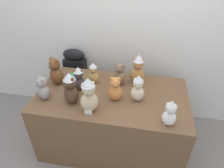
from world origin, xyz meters
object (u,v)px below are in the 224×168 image
(teddy_bear_snow, at_px, (170,113))
(teddy_bear_chestnut, at_px, (56,72))
(party_cup_green, at_px, (75,79))
(teddy_bear_mocha, at_px, (120,75))
(teddy_bear_caramel, at_px, (138,69))
(instrument_case, at_px, (77,80))
(teddy_bear_cocoa, at_px, (71,89))
(teddy_bear_cream, at_px, (138,89))
(teddy_bear_ash, at_px, (43,89))
(teddy_bear_charcoal, at_px, (79,79))
(teddy_bear_ginger, at_px, (115,90))
(teddy_bear_sand, at_px, (89,95))
(teddy_bear_honey, at_px, (93,73))
(display_table, at_px, (112,120))

(teddy_bear_snow, relative_size, teddy_bear_chestnut, 0.82)
(party_cup_green, bearing_deg, teddy_bear_chestnut, -166.30)
(teddy_bear_mocha, xyz_separation_m, party_cup_green, (-0.48, -0.07, -0.06))
(teddy_bear_caramel, xyz_separation_m, teddy_bear_snow, (0.31, -0.58, -0.04))
(teddy_bear_chestnut, bearing_deg, instrument_case, 111.07)
(teddy_bear_cocoa, relative_size, teddy_bear_cream, 1.17)
(teddy_bear_ash, relative_size, teddy_bear_charcoal, 0.92)
(teddy_bear_ash, height_order, teddy_bear_snow, teddy_bear_snow)
(instrument_case, distance_m, teddy_bear_ginger, 0.98)
(teddy_bear_mocha, bearing_deg, teddy_bear_sand, -83.44)
(teddy_bear_mocha, xyz_separation_m, teddy_bear_chestnut, (-0.66, -0.11, 0.02))
(teddy_bear_charcoal, bearing_deg, teddy_bear_snow, -30.58)
(teddy_bear_honey, bearing_deg, teddy_bear_mocha, -10.55)
(teddy_bear_charcoal, bearing_deg, teddy_bear_cocoa, -102.05)
(teddy_bear_sand, relative_size, party_cup_green, 3.16)
(instrument_case, relative_size, teddy_bear_ash, 3.73)
(teddy_bear_ginger, distance_m, teddy_bear_charcoal, 0.40)
(display_table, xyz_separation_m, teddy_bear_caramel, (0.23, 0.26, 0.53))
(teddy_bear_caramel, xyz_separation_m, teddy_bear_cream, (0.02, -0.31, -0.02))
(teddy_bear_ginger, xyz_separation_m, teddy_bear_cocoa, (-0.39, -0.12, 0.04))
(teddy_bear_honey, xyz_separation_m, party_cup_green, (-0.20, -0.04, -0.06))
(teddy_bear_caramel, relative_size, teddy_bear_charcoal, 1.23)
(teddy_bear_cream, bearing_deg, teddy_bear_chestnut, 175.70)
(party_cup_green, bearing_deg, instrument_case, 110.11)
(teddy_bear_honey, distance_m, teddy_bear_cocoa, 0.38)
(instrument_case, bearing_deg, teddy_bear_ginger, -45.55)
(teddy_bear_charcoal, xyz_separation_m, teddy_bear_mocha, (0.39, 0.18, -0.01))
(teddy_bear_ash, distance_m, teddy_bear_caramel, 0.97)
(display_table, xyz_separation_m, teddy_bear_chestnut, (-0.61, 0.08, 0.51))
(teddy_bear_ash, xyz_separation_m, teddy_bear_ginger, (0.68, 0.11, 0.00))
(teddy_bear_ash, xyz_separation_m, teddy_bear_caramel, (0.86, 0.45, 0.05))
(teddy_bear_charcoal, bearing_deg, teddy_bear_cream, -15.65)
(teddy_bear_caramel, bearing_deg, teddy_bear_ginger, -123.17)
(teddy_bear_cream, distance_m, teddy_bear_mocha, 0.32)
(teddy_bear_charcoal, bearing_deg, teddy_bear_honey, 44.87)
(teddy_bear_sand, distance_m, teddy_bear_cocoa, 0.21)
(teddy_bear_ash, distance_m, teddy_bear_sand, 0.49)
(teddy_bear_honey, bearing_deg, instrument_case, 116.20)
(display_table, bearing_deg, teddy_bear_cocoa, -150.11)
(teddy_bear_cocoa, distance_m, party_cup_green, 0.35)
(teddy_bear_sand, distance_m, teddy_bear_mocha, 0.51)
(instrument_case, height_order, teddy_bear_cocoa, teddy_bear_cocoa)
(teddy_bear_caramel, distance_m, teddy_bear_chestnut, 0.86)
(teddy_bear_honey, height_order, teddy_bear_caramel, teddy_bear_caramel)
(teddy_bear_ash, distance_m, teddy_bear_snow, 1.17)
(teddy_bear_caramel, relative_size, teddy_bear_chestnut, 1.08)
(teddy_bear_ash, height_order, teddy_bear_mocha, teddy_bear_mocha)
(display_table, height_order, teddy_bear_cocoa, teddy_bear_cocoa)
(teddy_bear_cocoa, xyz_separation_m, teddy_bear_charcoal, (0.01, 0.21, -0.03))
(teddy_bear_mocha, bearing_deg, teddy_bear_charcoal, -125.52)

